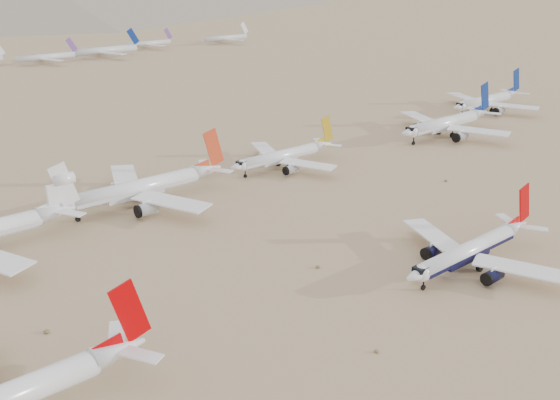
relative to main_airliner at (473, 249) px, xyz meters
name	(u,v)px	position (x,y,z in m)	size (l,w,h in m)	color
ground	(457,251)	(4.02, 6.41, -4.06)	(7000.00, 7000.00, 0.00)	#967A57
main_airliner	(473,249)	(0.00, 0.00, 0.00)	(41.86, 40.88, 14.77)	white
row2_navy_widebody	(448,123)	(85.92, 69.09, 0.91)	(50.00, 48.90, 17.79)	white
row2_gold_tail	(284,156)	(13.48, 79.09, -0.06)	(40.16, 39.28, 14.30)	white
row2_orange_tail	(144,187)	(-36.61, 79.04, 0.86)	(49.17, 48.11, 17.54)	white
row2_blue_far	(488,101)	(134.19, 82.96, 0.57)	(46.79, 45.75, 16.63)	white
desert_scrub	(481,338)	(-22.89, -17.65, -3.78)	(219.83, 121.67, 0.63)	brown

